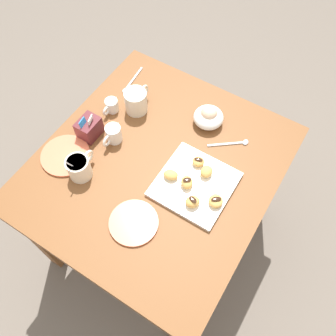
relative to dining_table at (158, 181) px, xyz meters
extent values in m
plane|color=#665B51|center=(0.00, 0.00, -0.58)|extent=(8.00, 8.00, 0.00)
cube|color=brown|center=(0.00, 0.00, 0.11)|extent=(0.93, 0.85, 0.04)
cube|color=brown|center=(-0.41, -0.37, -0.24)|extent=(0.07, 0.07, 0.67)
cube|color=brown|center=(0.41, -0.37, -0.24)|extent=(0.07, 0.07, 0.67)
cube|color=brown|center=(-0.41, 0.37, -0.24)|extent=(0.07, 0.07, 0.67)
cube|color=brown|center=(0.41, 0.37, -0.24)|extent=(0.07, 0.07, 0.67)
cube|color=white|center=(0.00, -0.16, 0.14)|extent=(0.26, 0.26, 0.02)
cylinder|color=silver|center=(-0.18, 0.21, 0.17)|extent=(0.08, 0.08, 0.09)
torus|color=silver|center=(-0.13, 0.21, 0.18)|extent=(0.06, 0.01, 0.06)
cylinder|color=black|center=(-0.18, 0.21, 0.21)|extent=(0.07, 0.07, 0.01)
cylinder|color=silver|center=(-0.20, 0.21, 0.21)|extent=(0.04, 0.01, 0.11)
cylinder|color=silver|center=(0.18, 0.21, 0.18)|extent=(0.09, 0.09, 0.10)
torus|color=silver|center=(0.24, 0.21, 0.18)|extent=(0.06, 0.01, 0.06)
cylinder|color=black|center=(0.18, 0.21, 0.22)|extent=(0.08, 0.08, 0.01)
cylinder|color=white|center=(0.01, 0.20, 0.17)|extent=(0.06, 0.06, 0.07)
cone|color=white|center=(0.04, 0.20, 0.19)|extent=(0.02, 0.02, 0.02)
torus|color=white|center=(-0.03, 0.20, 0.17)|extent=(0.05, 0.01, 0.05)
cylinder|color=white|center=(0.01, 0.20, 0.20)|extent=(0.05, 0.05, 0.01)
cube|color=#561E23|center=(-0.02, 0.30, 0.17)|extent=(0.09, 0.07, 0.08)
cube|color=#2D84D1|center=(-0.04, 0.30, 0.22)|extent=(0.04, 0.01, 0.03)
cube|color=white|center=(-0.01, 0.28, 0.22)|extent=(0.04, 0.02, 0.03)
ellipsoid|color=white|center=(0.28, -0.07, 0.16)|extent=(0.12, 0.12, 0.07)
sphere|color=beige|center=(0.28, -0.07, 0.19)|extent=(0.07, 0.07, 0.07)
ellipsoid|color=green|center=(0.29, -0.07, 0.21)|extent=(0.02, 0.03, 0.01)
cylinder|color=white|center=(0.13, 0.30, 0.16)|extent=(0.05, 0.05, 0.05)
cone|color=white|center=(0.15, 0.30, 0.18)|extent=(0.02, 0.02, 0.02)
torus|color=white|center=(0.09, 0.30, 0.16)|extent=(0.04, 0.01, 0.04)
cylinder|color=black|center=(0.13, 0.30, 0.18)|extent=(0.04, 0.04, 0.01)
cylinder|color=#E5704C|center=(-0.15, 0.32, 0.14)|extent=(0.19, 0.19, 0.01)
cylinder|color=#E5704C|center=(-0.24, -0.06, 0.14)|extent=(0.17, 0.17, 0.01)
cube|color=silver|center=(0.31, 0.32, 0.13)|extent=(0.15, 0.02, 0.00)
ellipsoid|color=silver|center=(0.24, 0.31, 0.13)|extent=(0.03, 0.02, 0.01)
cube|color=silver|center=(0.22, -0.18, 0.13)|extent=(0.10, 0.12, 0.00)
ellipsoid|color=silver|center=(0.27, -0.24, 0.13)|extent=(0.03, 0.02, 0.01)
ellipsoid|color=#DBA351|center=(0.08, -0.13, 0.16)|extent=(0.06, 0.06, 0.03)
ellipsoid|color=black|center=(0.08, -0.13, 0.18)|extent=(0.02, 0.03, 0.00)
ellipsoid|color=#DBA351|center=(-0.03, -0.26, 0.16)|extent=(0.07, 0.07, 0.03)
ellipsoid|color=black|center=(-0.03, -0.26, 0.18)|extent=(0.04, 0.04, 0.00)
ellipsoid|color=#DBA351|center=(-0.08, -0.20, 0.16)|extent=(0.07, 0.07, 0.04)
ellipsoid|color=black|center=(-0.08, -0.20, 0.18)|extent=(0.03, 0.03, 0.00)
ellipsoid|color=#DBA351|center=(-0.02, -0.08, 0.16)|extent=(0.05, 0.06, 0.03)
ellipsoid|color=#DBA351|center=(0.05, -0.18, 0.16)|extent=(0.05, 0.04, 0.04)
ellipsoid|color=#DBA351|center=(-0.02, -0.14, 0.16)|extent=(0.07, 0.07, 0.03)
ellipsoid|color=black|center=(-0.02, -0.14, 0.18)|extent=(0.03, 0.03, 0.00)
camera|label=1|loc=(-0.56, -0.40, 1.28)|focal=38.08mm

